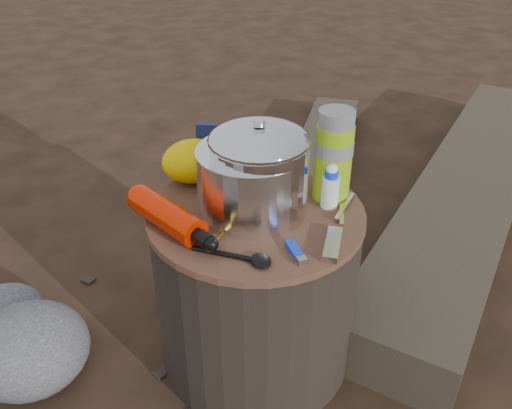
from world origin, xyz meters
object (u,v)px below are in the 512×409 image
object	(u,v)px
stump	(256,287)
travel_mug	(275,152)
fuel_bottle	(167,216)
thermos	(334,156)
camping_pot	(259,170)
log_main	(470,191)

from	to	relation	value
stump	travel_mug	world-z (taller)	travel_mug
fuel_bottle	thermos	distance (m)	0.40
stump	camping_pot	size ratio (longest dim) A/B	2.32
log_main	thermos	distance (m)	1.04
travel_mug	fuel_bottle	bearing A→B (deg)	-149.57
fuel_bottle	thermos	world-z (taller)	thermos
stump	travel_mug	bearing A→B (deg)	58.86
log_main	travel_mug	bearing A→B (deg)	-115.50
log_main	camping_pot	xyz separation A→B (m)	(-0.99, -0.46, 0.49)
fuel_bottle	camping_pot	bearing A→B (deg)	-26.44
log_main	fuel_bottle	xyz separation A→B (m)	(-1.20, -0.47, 0.41)
travel_mug	thermos	bearing A→B (deg)	-61.63
stump	thermos	size ratio (longest dim) A/B	2.30
travel_mug	stump	bearing A→B (deg)	-121.14
fuel_bottle	travel_mug	xyz separation A→B (m)	(0.31, 0.18, 0.02)
log_main	fuel_bottle	bearing A→B (deg)	-112.01
camping_pot	fuel_bottle	bearing A→B (deg)	-178.42
fuel_bottle	travel_mug	distance (m)	0.36
thermos	travel_mug	size ratio (longest dim) A/B	2.07
camping_pot	thermos	size ratio (longest dim) A/B	0.99
log_main	travel_mug	world-z (taller)	travel_mug
thermos	travel_mug	world-z (taller)	thermos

